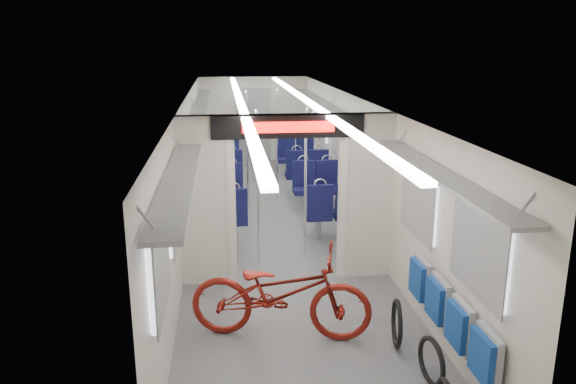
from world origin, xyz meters
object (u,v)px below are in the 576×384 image
object	(u,v)px
seat_bay_far_left	(220,162)
stanchion_far_left	(248,149)
seat_bay_near_left	(220,199)
seat_bay_near_right	(324,195)
flip_bench	(448,313)
bike_hoop_b	(431,364)
bike_hoop_c	(397,325)
bicycle	(281,293)
seat_bay_far_right	(301,161)
stanchion_near_left	(258,189)
stanchion_near_right	(305,185)
stanchion_far_right	(277,146)

from	to	relation	value
seat_bay_far_left	stanchion_far_left	xyz separation A→B (m)	(0.57, -1.60, 0.57)
seat_bay_near_left	seat_bay_near_right	size ratio (longest dim) A/B	1.00
flip_bench	bike_hoop_b	size ratio (longest dim) A/B	4.25
flip_bench	seat_bay_near_right	world-z (taller)	seat_bay_near_right
bike_hoop_c	seat_bay_near_left	bearing A→B (deg)	114.13
bicycle	stanchion_far_left	bearing A→B (deg)	14.25
seat_bay_far_right	stanchion_near_left	xyz separation A→B (m)	(-1.30, -4.71, 0.61)
seat_bay_near_right	stanchion_far_left	distance (m)	1.95
seat_bay_near_left	bicycle	bearing A→B (deg)	-80.21
stanchion_near_left	stanchion_near_right	distance (m)	0.73
stanchion_near_right	flip_bench	bearing A→B (deg)	-72.00
bike_hoop_c	stanchion_near_right	size ratio (longest dim) A/B	0.23
flip_bench	seat_bay_far_right	distance (m)	7.69
seat_bay_near_left	seat_bay_far_right	world-z (taller)	seat_bay_far_right
seat_bay_far_left	seat_bay_far_right	bearing A→B (deg)	0.90
bicycle	seat_bay_near_right	xyz separation A→B (m)	(1.20, 3.97, 0.00)
seat_bay_near_left	seat_bay_far_left	size ratio (longest dim) A/B	0.86
bike_hoop_c	stanchion_near_left	distance (m)	3.02
bike_hoop_c	stanchion_far_left	world-z (taller)	stanchion_far_left
bike_hoop_b	bike_hoop_c	xyz separation A→B (m)	(-0.12, 0.72, 0.02)
bike_hoop_b	seat_bay_far_right	xyz separation A→B (m)	(-0.15, 8.00, 0.32)
seat_bay_near_right	stanchion_near_left	xyz separation A→B (m)	(-1.30, -1.77, 0.62)
stanchion_far_right	stanchion_far_left	bearing A→B (deg)	-152.73
flip_bench	seat_bay_far_left	bearing A→B (deg)	106.67
seat_bay_near_right	seat_bay_far_left	bearing A→B (deg)	122.68
bicycle	seat_bay_far_left	bearing A→B (deg)	18.70
flip_bench	stanchion_near_left	world-z (taller)	stanchion_near_left
bicycle	seat_bay_far_left	size ratio (longest dim) A/B	0.87
bicycle	bike_hoop_b	world-z (taller)	bicycle
seat_bay_near_left	stanchion_far_right	bearing A→B (deg)	55.44
seat_bay_far_left	flip_bench	bearing A→B (deg)	-73.33
stanchion_far_left	seat_bay_far_left	bearing A→B (deg)	109.54
seat_bay_far_left	seat_bay_far_right	distance (m)	1.87
stanchion_far_right	seat_bay_far_right	bearing A→B (deg)	62.36
bicycle	stanchion_near_right	size ratio (longest dim) A/B	0.88
bicycle	stanchion_near_left	size ratio (longest dim) A/B	0.88
seat_bay_far_left	stanchion_far_left	size ratio (longest dim) A/B	1.01
stanchion_near_left	stanchion_far_right	world-z (taller)	same
bike_hoop_c	seat_bay_far_left	xyz separation A→B (m)	(-1.90, 7.24, 0.33)
seat_bay_near_right	stanchion_near_left	distance (m)	2.28
bike_hoop_b	seat_bay_near_left	world-z (taller)	seat_bay_near_left
bicycle	bike_hoop_c	bearing A→B (deg)	-92.95
seat_bay_far_left	stanchion_far_right	bearing A→B (deg)	-47.39
seat_bay_near_left	seat_bay_far_right	xyz separation A→B (m)	(1.87, 3.03, 0.01)
seat_bay_far_right	flip_bench	bearing A→B (deg)	-86.88
flip_bench	stanchion_far_right	size ratio (longest dim) A/B	0.90
stanchion_near_left	stanchion_near_right	xyz separation A→B (m)	(0.72, 0.12, 0.00)
bike_hoop_c	stanchion_near_left	bearing A→B (deg)	117.50
seat_bay_near_right	stanchion_far_right	bearing A→B (deg)	112.89
bike_hoop_b	stanchion_near_right	world-z (taller)	stanchion_near_right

